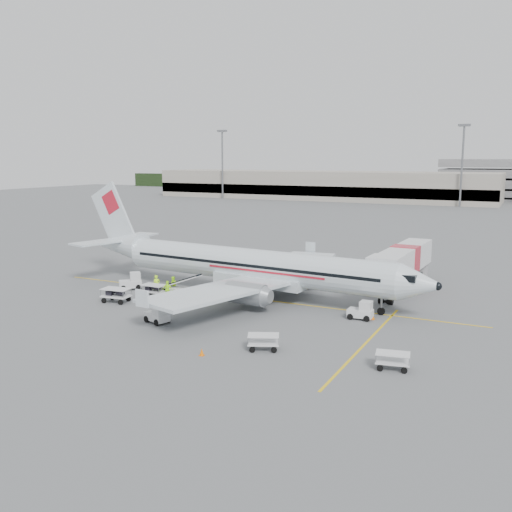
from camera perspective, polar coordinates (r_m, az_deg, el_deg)
The scene contains 24 objects.
ground at distance 55.00m, azimuth -0.93°, elevation -4.22°, with size 360.00×360.00×0.00m, color #56595B.
stripe_lead at distance 55.00m, azimuth -0.93°, elevation -4.22°, with size 44.00×0.20×0.01m, color yellow.
stripe_cross at distance 42.89m, azimuth 10.99°, elevation -8.48°, with size 0.20×20.00×0.01m, color yellow.
terminal_west at distance 188.97m, azimuth 6.47°, elevation 7.06°, with size 110.00×22.00×9.00m, color gray, non-canonical shape.
treeline at distance 223.98m, azimuth 20.23°, elevation 6.55°, with size 300.00×3.00×6.00m, color black, non-canonical shape.
mast_west at distance 190.51m, azimuth -3.38°, elevation 9.08°, with size 3.20×1.20×22.00m, color slate, non-canonical shape.
mast_center at distance 166.55m, azimuth 19.90°, elevation 8.42°, with size 3.20×1.20×22.00m, color slate, non-canonical shape.
aircraft at distance 54.62m, azimuth -0.23°, elevation 1.28°, with size 37.98×29.76×10.47m, color silver, non-canonical shape.
jet_bridge at distance 59.50m, azimuth 14.62°, elevation -1.21°, with size 3.27×17.44×4.58m, color silver, non-canonical shape.
belt_loader at distance 55.99m, azimuth -7.37°, elevation -2.54°, with size 5.30×1.99×2.87m, color silver, non-canonical shape.
tug_fore at distance 48.57m, azimuth 10.39°, elevation -5.32°, with size 2.05×1.17×1.58m, color silver, non-canonical shape.
tug_mid at distance 47.47m, azimuth -9.86°, elevation -5.64°, with size 2.08×1.19×1.60m, color silver, non-canonical shape.
tug_aft at distance 59.84m, azimuth -12.46°, elevation -2.45°, with size 2.24×1.28×1.73m, color silver, non-canonical shape.
cart_loaded_a at distance 56.32m, azimuth -10.19°, elevation -3.42°, with size 2.30×1.36×1.20m, color silver, non-canonical shape.
cart_loaded_b at distance 54.80m, azimuth -13.82°, elevation -3.84°, with size 2.57×1.52×1.34m, color silver, non-canonical shape.
cart_empty_a at distance 40.36m, azimuth 0.74°, elevation -8.63°, with size 2.17×1.29×1.13m, color silver, non-canonical shape.
cart_empty_b at distance 37.88m, azimuth 13.50°, elevation -10.18°, with size 2.13×1.26×1.11m, color silver, non-canonical shape.
cone_nose at distance 48.78m, azimuth 11.54°, elevation -5.85°, with size 0.41×0.41×0.67m, color orange.
cone_port at distance 68.73m, azimuth 2.30°, elevation -1.15°, with size 0.34×0.34×0.56m, color orange.
cone_stbd at distance 39.56m, azimuth -5.45°, elevation -9.51°, with size 0.33×0.33×0.54m, color orange.
crew_a at distance 57.35m, azimuth -9.92°, elevation -2.82°, with size 0.68×0.45×1.87m, color #AFF318.
crew_b at distance 57.32m, azimuth -8.28°, elevation -2.88°, with size 0.82×0.64×1.69m, color #AFF318.
crew_c at distance 53.13m, azimuth -4.52°, elevation -3.73°, with size 1.19×0.69×1.85m, color #AFF318.
crew_d at distance 55.25m, azimuth -8.83°, elevation -3.35°, with size 1.01×0.42×1.73m, color #AFF318.
Camera 1 is at (24.53, -47.39, 13.32)m, focal length 40.00 mm.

